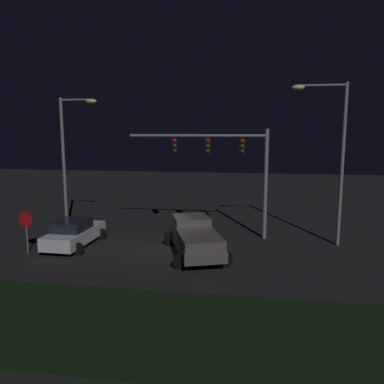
{
  "coord_description": "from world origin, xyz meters",
  "views": [
    {
      "loc": [
        4.74,
        -19.59,
        6.34
      ],
      "look_at": [
        1.39,
        1.75,
        2.94
      ],
      "focal_mm": 35.97,
      "sensor_mm": 36.0,
      "label": 1
    }
  ],
  "objects": [
    {
      "name": "street_lamp_left",
      "position": [
        -6.69,
        3.37,
        5.27
      ],
      "size": [
        2.47,
        0.44,
        8.43
      ],
      "color": "slate",
      "rests_on": "ground_plane"
    },
    {
      "name": "traffic_signal_gantry",
      "position": [
        3.11,
        3.2,
        4.9
      ],
      "size": [
        8.32,
        0.56,
        6.5
      ],
      "color": "slate",
      "rests_on": "ground_plane"
    },
    {
      "name": "street_lamp_right",
      "position": [
        9.04,
        2.42,
        5.6
      ],
      "size": [
        2.96,
        0.44,
        8.94
      ],
      "color": "slate",
      "rests_on": "ground_plane"
    },
    {
      "name": "pickup_truck",
      "position": [
        1.88,
        -0.44,
        1.0
      ],
      "size": [
        4.02,
        5.76,
        1.8
      ],
      "rotation": [
        0.0,
        0.0,
        1.91
      ],
      "color": "#514C47",
      "rests_on": "ground_plane"
    },
    {
      "name": "grass_median",
      "position": [
        0.0,
        -8.32,
        0.05
      ],
      "size": [
        23.45,
        5.64,
        0.1
      ],
      "primitive_type": "cube",
      "color": "black",
      "rests_on": "ground_plane"
    },
    {
      "name": "car_sedan",
      "position": [
        -4.99,
        -0.06,
        0.74
      ],
      "size": [
        2.56,
        4.45,
        1.51
      ],
      "rotation": [
        0.0,
        0.0,
        1.54
      ],
      "color": "silver",
      "rests_on": "ground_plane"
    },
    {
      "name": "stop_sign",
      "position": [
        -6.81,
        -1.7,
        1.56
      ],
      "size": [
        0.76,
        0.08,
        2.23
      ],
      "color": "slate",
      "rests_on": "ground_plane"
    },
    {
      "name": "ground_plane",
      "position": [
        0.0,
        0.0,
        0.0
      ],
      "size": [
        80.0,
        80.0,
        0.0
      ],
      "primitive_type": "plane",
      "color": "black"
    }
  ]
}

